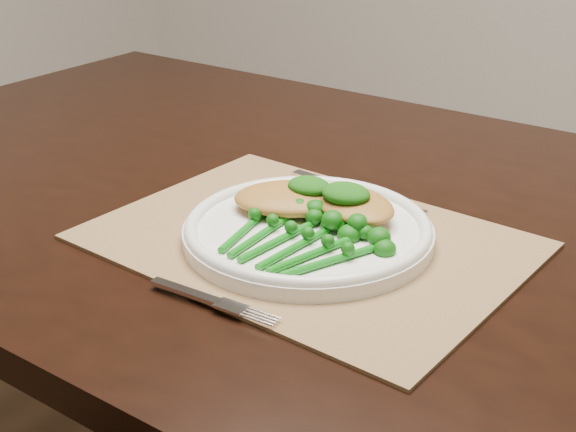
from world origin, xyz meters
The scene contains 10 objects.
dining_table centered at (-0.03, 0.09, 0.38)m, with size 1.64×0.97×0.75m.
placemat centered at (0.01, -0.02, 0.75)m, with size 0.47×0.34×0.00m, color olive.
dinner_plate centered at (0.01, -0.02, 0.77)m, with size 0.28×0.28×0.03m.
knife centered at (-0.02, 0.12, 0.76)m, with size 0.21×0.05×0.01m.
fork centered at (0.02, -0.19, 0.76)m, with size 0.15×0.02×0.00m.
chicken_fillet_left centered at (-0.03, 0.01, 0.78)m, with size 0.14×0.09×0.03m, color #B07B33.
chicken_fillet_right centered at (0.04, 0.02, 0.79)m, with size 0.12×0.08×0.02m, color #B07B33.
pesto_dollop_left centered at (-0.01, 0.02, 0.80)m, with size 0.05×0.04×0.02m, color #0C4209.
pesto_dollop_right centered at (0.04, 0.01, 0.80)m, with size 0.06×0.05×0.02m, color #0C4209.
broccolini_bundle centered at (0.02, -0.08, 0.78)m, with size 0.16×0.18×0.04m.
Camera 1 is at (0.43, -0.72, 1.16)m, focal length 50.00 mm.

